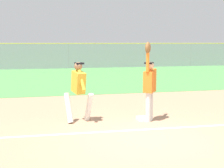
{
  "coord_description": "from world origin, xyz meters",
  "views": [
    {
      "loc": [
        -2.38,
        -6.82,
        2.26
      ],
      "look_at": [
        -0.35,
        2.03,
        1.05
      ],
      "focal_mm": 49.98,
      "sensor_mm": 36.0,
      "label": 1
    }
  ],
  "objects_px": {
    "first_base": "(144,118)",
    "runner": "(79,88)",
    "baseball": "(147,51)",
    "parked_car_black": "(65,58)",
    "parked_car_green": "(111,58)",
    "parked_car_red": "(23,59)",
    "fielder": "(150,83)"
  },
  "relations": [
    {
      "from": "first_base",
      "to": "parked_car_green",
      "type": "relative_size",
      "value": 0.08
    },
    {
      "from": "baseball",
      "to": "parked_car_green",
      "type": "distance_m",
      "value": 22.83
    },
    {
      "from": "fielder",
      "to": "parked_car_red",
      "type": "relative_size",
      "value": 0.5
    },
    {
      "from": "baseball",
      "to": "parked_car_red",
      "type": "distance_m",
      "value": 23.4
    },
    {
      "from": "first_base",
      "to": "runner",
      "type": "xyz_separation_m",
      "value": [
        -1.89,
        0.19,
        0.96
      ]
    },
    {
      "from": "parked_car_black",
      "to": "fielder",
      "type": "bearing_deg",
      "value": -86.81
    },
    {
      "from": "first_base",
      "to": "parked_car_red",
      "type": "bearing_deg",
      "value": 101.21
    },
    {
      "from": "parked_car_green",
      "to": "baseball",
      "type": "bearing_deg",
      "value": -94.76
    },
    {
      "from": "runner",
      "to": "baseball",
      "type": "height_order",
      "value": "baseball"
    },
    {
      "from": "parked_car_red",
      "to": "parked_car_green",
      "type": "relative_size",
      "value": 1.0
    },
    {
      "from": "first_base",
      "to": "runner",
      "type": "relative_size",
      "value": 0.22
    },
    {
      "from": "parked_car_black",
      "to": "first_base",
      "type": "bearing_deg",
      "value": -87.07
    },
    {
      "from": "parked_car_green",
      "to": "first_base",
      "type": "bearing_deg",
      "value": -95.03
    },
    {
      "from": "parked_car_green",
      "to": "runner",
      "type": "bearing_deg",
      "value": -99.7
    },
    {
      "from": "runner",
      "to": "baseball",
      "type": "relative_size",
      "value": 23.24
    },
    {
      "from": "parked_car_green",
      "to": "parked_car_black",
      "type": "bearing_deg",
      "value": -179.67
    },
    {
      "from": "parked_car_black",
      "to": "parked_car_green",
      "type": "height_order",
      "value": "same"
    },
    {
      "from": "runner",
      "to": "parked_car_red",
      "type": "height_order",
      "value": "runner"
    },
    {
      "from": "fielder",
      "to": "parked_car_green",
      "type": "bearing_deg",
      "value": -62.81
    },
    {
      "from": "parked_car_black",
      "to": "parked_car_green",
      "type": "xyz_separation_m",
      "value": [
        4.59,
        -0.4,
        0.0
      ]
    },
    {
      "from": "runner",
      "to": "parked_car_red",
      "type": "xyz_separation_m",
      "value": [
        -2.68,
        22.83,
        -0.32
      ]
    },
    {
      "from": "fielder",
      "to": "baseball",
      "type": "height_order",
      "value": "fielder"
    },
    {
      "from": "parked_car_red",
      "to": "first_base",
      "type": "bearing_deg",
      "value": -74.22
    },
    {
      "from": "baseball",
      "to": "first_base",
      "type": "bearing_deg",
      "value": -133.4
    },
    {
      "from": "runner",
      "to": "parked_car_red",
      "type": "relative_size",
      "value": 0.38
    },
    {
      "from": "runner",
      "to": "parked_car_black",
      "type": "relative_size",
      "value": 0.39
    },
    {
      "from": "baseball",
      "to": "parked_car_red",
      "type": "relative_size",
      "value": 0.02
    },
    {
      "from": "fielder",
      "to": "first_base",
      "type": "bearing_deg",
      "value": -17.1
    },
    {
      "from": "runner",
      "to": "parked_car_green",
      "type": "height_order",
      "value": "runner"
    },
    {
      "from": "first_base",
      "to": "parked_car_green",
      "type": "xyz_separation_m",
      "value": [
        4.11,
        22.59,
        0.63
      ]
    },
    {
      "from": "fielder",
      "to": "baseball",
      "type": "bearing_deg",
      "value": -57.49
    },
    {
      "from": "first_base",
      "to": "baseball",
      "type": "relative_size",
      "value": 5.14
    }
  ]
}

